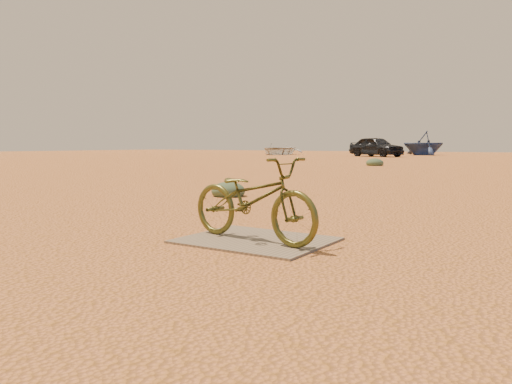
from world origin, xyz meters
The scene contains 8 objects.
ground centered at (0.00, 0.00, 0.00)m, with size 120.00×120.00×0.00m, color #C67341.
plywood_board centered at (0.03, 0.10, 0.01)m, with size 1.43×1.15×0.02m, color #7C6C54.
bicycle centered at (0.04, 0.03, 0.44)m, with size 0.55×1.58×0.83m, color #4B4C1B.
car centered at (-10.60, 33.55, 0.77)m, with size 1.83×4.54×1.55m, color black.
boat_near_left centered at (-20.57, 35.47, 0.52)m, with size 3.57×5.00×1.04m, color silver.
boat_far_left centered at (-8.81, 40.54, 1.06)m, with size 3.47×4.02×2.12m, color navy.
kale_a centered at (-2.78, 3.47, 0.00)m, with size 0.64×0.64×0.35m, color #4A6341.
kale_c centered at (-5.04, 17.74, 0.00)m, with size 0.78×0.78×0.43m, color #4A6341.
Camera 1 is at (2.73, -4.05, 0.98)m, focal length 35.00 mm.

